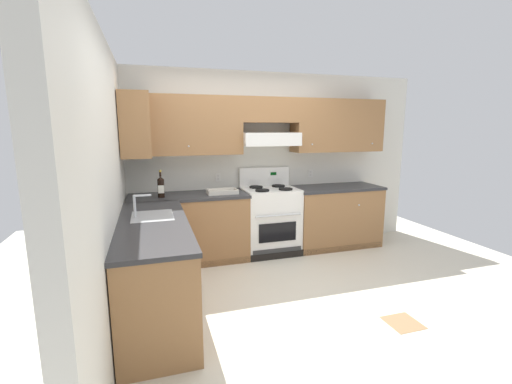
{
  "coord_description": "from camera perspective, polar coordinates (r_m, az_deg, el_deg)",
  "views": [
    {
      "loc": [
        -1.25,
        -3.25,
        1.76
      ],
      "look_at": [
        -0.02,
        0.7,
        1.0
      ],
      "focal_mm": 24.26,
      "sensor_mm": 36.0,
      "label": 1
    }
  ],
  "objects": [
    {
      "name": "ground_plane",
      "position": [
        3.9,
        3.52,
        -16.43
      ],
      "size": [
        7.04,
        7.04,
        0.0
      ],
      "primitive_type": "plane",
      "color": "beige"
    },
    {
      "name": "floor_accent_tile",
      "position": [
        3.66,
        23.07,
        -19.19
      ],
      "size": [
        0.3,
        0.3,
        0.01
      ],
      "primitive_type": "cube",
      "color": "olive",
      "rests_on": "ground_plane"
    },
    {
      "name": "wall_back",
      "position": [
        5.06,
        1.94,
        7.24
      ],
      "size": [
        4.68,
        0.57,
        2.55
      ],
      "color": "silver",
      "rests_on": "ground_plane"
    },
    {
      "name": "wall_left",
      "position": [
        3.52,
        -22.72,
        2.7
      ],
      "size": [
        0.47,
        4.0,
        2.55
      ],
      "color": "silver",
      "rests_on": "ground_plane"
    },
    {
      "name": "counter_back_run",
      "position": [
        4.91,
        0.98,
        -5.05
      ],
      "size": [
        3.6,
        0.65,
        0.91
      ],
      "color": "olive",
      "rests_on": "ground_plane"
    },
    {
      "name": "counter_left_run",
      "position": [
        3.5,
        -16.22,
        -11.84
      ],
      "size": [
        0.63,
        1.91,
        1.13
      ],
      "color": "olive",
      "rests_on": "ground_plane"
    },
    {
      "name": "stove",
      "position": [
        4.95,
        2.37,
        -4.59
      ],
      "size": [
        0.76,
        0.62,
        1.2
      ],
      "color": "white",
      "rests_on": "ground_plane"
    },
    {
      "name": "wine_bottle",
      "position": [
        4.48,
        -15.41,
        0.88
      ],
      "size": [
        0.08,
        0.09,
        0.34
      ],
      "color": "black",
      "rests_on": "counter_back_run"
    },
    {
      "name": "bowl",
      "position": [
        4.6,
        -5.58,
        -0.03
      ],
      "size": [
        0.4,
        0.23,
        0.06
      ],
      "color": "beige",
      "rests_on": "counter_back_run"
    }
  ]
}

